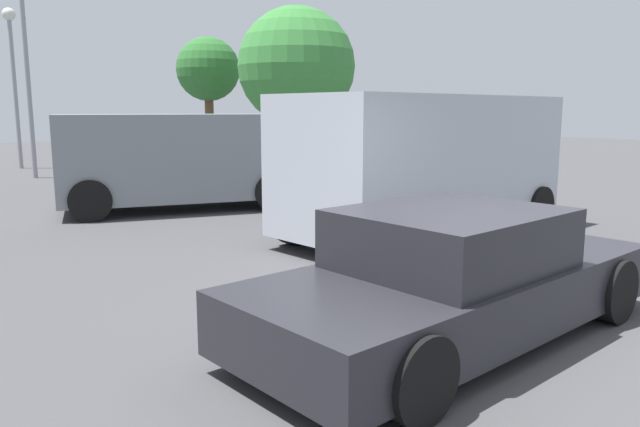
{
  "coord_description": "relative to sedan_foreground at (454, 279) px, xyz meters",
  "views": [
    {
      "loc": [
        -4.55,
        -3.35,
        2.1
      ],
      "look_at": [
        -0.16,
        2.1,
        0.9
      ],
      "focal_mm": 34.19,
      "sensor_mm": 36.0,
      "label": 1
    }
  ],
  "objects": [
    {
      "name": "light_post_near",
      "position": [
        0.98,
        20.41,
        3.29
      ],
      "size": [
        0.44,
        0.44,
        5.57
      ],
      "color": "gray",
      "rests_on": "ground_plane"
    },
    {
      "name": "sedan_foreground",
      "position": [
        0.0,
        0.0,
        0.0
      ],
      "size": [
        4.5,
        2.02,
        1.22
      ],
      "rotation": [
        0.0,
        0.0,
        0.05
      ],
      "color": "#232328",
      "rests_on": "ground_plane"
    },
    {
      "name": "tree_back_left",
      "position": [
        9.38,
        15.02,
        3.09
      ],
      "size": [
        4.32,
        4.32,
        5.83
      ],
      "color": "brown",
      "rests_on": "ground_plane"
    },
    {
      "name": "van_white",
      "position": [
        3.27,
        3.28,
        0.69
      ],
      "size": [
        5.33,
        2.54,
        2.32
      ],
      "rotation": [
        0.0,
        0.0,
        3.21
      ],
      "color": "#B2B7C1",
      "rests_on": "ground_plane"
    },
    {
      "name": "light_post_mid",
      "position": [
        0.54,
        16.76,
        4.27
      ],
      "size": [
        0.44,
        0.44,
        7.25
      ],
      "color": "gray",
      "rests_on": "ground_plane"
    },
    {
      "name": "ground_plane",
      "position": [
        0.19,
        -0.1,
        -0.56
      ],
      "size": [
        80.0,
        80.0,
        0.0
      ],
      "primitive_type": "plane",
      "color": "#424244"
    },
    {
      "name": "suv_dark",
      "position": [
        1.36,
        8.45,
        0.53
      ],
      "size": [
        5.16,
        3.39,
        2.0
      ],
      "rotation": [
        0.0,
        0.0,
        2.83
      ],
      "color": "gray",
      "rests_on": "ground_plane"
    },
    {
      "name": "tree_back_center",
      "position": [
        8.83,
        20.71,
        3.22
      ],
      "size": [
        2.74,
        2.74,
        5.2
      ],
      "color": "brown",
      "rests_on": "ground_plane"
    }
  ]
}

